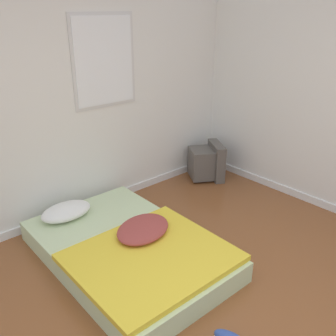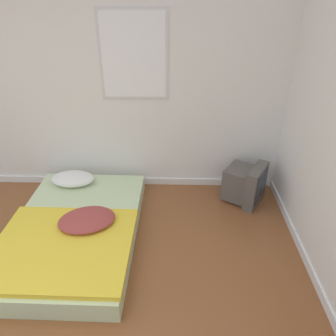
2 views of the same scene
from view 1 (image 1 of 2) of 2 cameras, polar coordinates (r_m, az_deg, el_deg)
wall_back at (r=3.97m, az=-17.60°, el=9.22°), size 7.21×0.08×2.60m
mattress_bed at (r=3.57m, az=-6.18°, el=-12.04°), size 1.29×1.95×0.34m
crt_tv at (r=5.13m, az=6.00°, el=0.89°), size 0.57×0.57×0.49m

